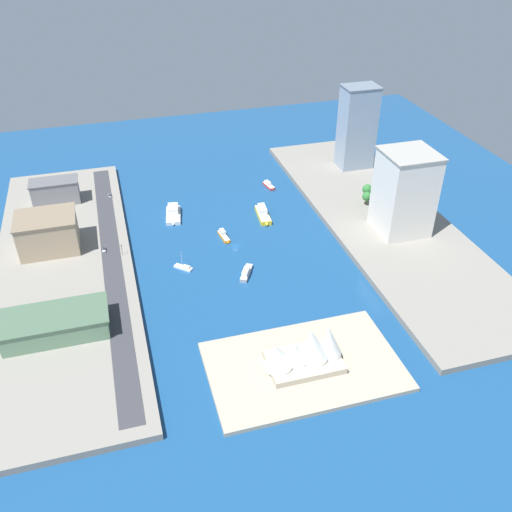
{
  "coord_description": "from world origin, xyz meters",
  "views": [
    {
      "loc": [
        60.82,
        254.68,
        169.37
      ],
      "look_at": [
        -6.28,
        20.89,
        5.55
      ],
      "focal_mm": 38.78,
      "sensor_mm": 36.0,
      "label": 1
    }
  ],
  "objects_px": {
    "tugboat_red": "(269,185)",
    "terminal_long_green": "(56,324)",
    "yacht_sleek_gray": "(246,272)",
    "water_taxi_orange": "(224,236)",
    "van_white": "(104,249)",
    "tower_tall_glass": "(357,127)",
    "warehouse_low_gray": "(55,191)",
    "ferry_yellow_fast": "(263,214)",
    "apartment_midrise_tan": "(48,233)",
    "sedan_silver": "(110,196)",
    "opera_landmark": "(303,351)",
    "sailboat_small_white": "(184,267)",
    "hotel_broad_white": "(404,192)",
    "ferry_white_commuter": "(173,213)",
    "traffic_light_waterfront": "(122,248)"
  },
  "relations": [
    {
      "from": "tugboat_red",
      "to": "yacht_sleek_gray",
      "type": "distance_m",
      "value": 102.41
    },
    {
      "from": "ferry_yellow_fast",
      "to": "water_taxi_orange",
      "type": "bearing_deg",
      "value": 30.25
    },
    {
      "from": "tugboat_red",
      "to": "sedan_silver",
      "type": "bearing_deg",
      "value": -4.4
    },
    {
      "from": "warehouse_low_gray",
      "to": "tugboat_red",
      "type": "bearing_deg",
      "value": 175.69
    },
    {
      "from": "yacht_sleek_gray",
      "to": "water_taxi_orange",
      "type": "bearing_deg",
      "value": -85.63
    },
    {
      "from": "water_taxi_orange",
      "to": "yacht_sleek_gray",
      "type": "xyz_separation_m",
      "value": [
        -2.98,
        38.97,
        0.15
      ]
    },
    {
      "from": "sailboat_small_white",
      "to": "van_white",
      "type": "xyz_separation_m",
      "value": [
        39.6,
        -23.91,
        3.48
      ]
    },
    {
      "from": "water_taxi_orange",
      "to": "traffic_light_waterfront",
      "type": "xyz_separation_m",
      "value": [
        57.61,
        7.24,
        6.27
      ]
    },
    {
      "from": "water_taxi_orange",
      "to": "van_white",
      "type": "height_order",
      "value": "van_white"
    },
    {
      "from": "hotel_broad_white",
      "to": "apartment_midrise_tan",
      "type": "xyz_separation_m",
      "value": [
        193.04,
        -34.48,
        -13.88
      ]
    },
    {
      "from": "ferry_white_commuter",
      "to": "traffic_light_waterfront",
      "type": "xyz_separation_m",
      "value": [
        33.61,
        39.97,
        5.54
      ]
    },
    {
      "from": "sailboat_small_white",
      "to": "ferry_white_commuter",
      "type": "bearing_deg",
      "value": -93.5
    },
    {
      "from": "tugboat_red",
      "to": "ferry_white_commuter",
      "type": "xyz_separation_m",
      "value": [
        68.02,
        22.13,
        0.98
      ]
    },
    {
      "from": "ferry_white_commuter",
      "to": "terminal_long_green",
      "type": "bearing_deg",
      "value": 55.07
    },
    {
      "from": "terminal_long_green",
      "to": "tower_tall_glass",
      "type": "relative_size",
      "value": 0.82
    },
    {
      "from": "yacht_sleek_gray",
      "to": "terminal_long_green",
      "type": "relative_size",
      "value": 0.34
    },
    {
      "from": "warehouse_low_gray",
      "to": "water_taxi_orange",
      "type": "bearing_deg",
      "value": 144.71
    },
    {
      "from": "tugboat_red",
      "to": "terminal_long_green",
      "type": "bearing_deg",
      "value": 41.12
    },
    {
      "from": "ferry_white_commuter",
      "to": "van_white",
      "type": "height_order",
      "value": "ferry_white_commuter"
    },
    {
      "from": "van_white",
      "to": "apartment_midrise_tan",
      "type": "bearing_deg",
      "value": -21.4
    },
    {
      "from": "water_taxi_orange",
      "to": "opera_landmark",
      "type": "distance_m",
      "value": 110.89
    },
    {
      "from": "opera_landmark",
      "to": "traffic_light_waterfront",
      "type": "bearing_deg",
      "value": -57.48
    },
    {
      "from": "water_taxi_orange",
      "to": "ferry_yellow_fast",
      "type": "height_order",
      "value": "ferry_yellow_fast"
    },
    {
      "from": "tugboat_red",
      "to": "hotel_broad_white",
      "type": "distance_m",
      "value": 99.39
    },
    {
      "from": "ferry_white_commuter",
      "to": "warehouse_low_gray",
      "type": "relative_size",
      "value": 0.77
    },
    {
      "from": "yacht_sleek_gray",
      "to": "opera_landmark",
      "type": "relative_size",
      "value": 0.44
    },
    {
      "from": "tower_tall_glass",
      "to": "warehouse_low_gray",
      "type": "xyz_separation_m",
      "value": [
        201.71,
        -1.03,
        -20.85
      ]
    },
    {
      "from": "ferry_yellow_fast",
      "to": "tower_tall_glass",
      "type": "distance_m",
      "value": 98.37
    },
    {
      "from": "yacht_sleek_gray",
      "to": "van_white",
      "type": "bearing_deg",
      "value": -28.79
    },
    {
      "from": "ferry_yellow_fast",
      "to": "hotel_broad_white",
      "type": "distance_m",
      "value": 84.62
    },
    {
      "from": "tugboat_red",
      "to": "traffic_light_waterfront",
      "type": "height_order",
      "value": "traffic_light_waterfront"
    },
    {
      "from": "yacht_sleek_gray",
      "to": "sedan_silver",
      "type": "relative_size",
      "value": 3.3
    },
    {
      "from": "warehouse_low_gray",
      "to": "sedan_silver",
      "type": "relative_size",
      "value": 6.18
    },
    {
      "from": "terminal_long_green",
      "to": "apartment_midrise_tan",
      "type": "height_order",
      "value": "apartment_midrise_tan"
    },
    {
      "from": "water_taxi_orange",
      "to": "tugboat_red",
      "type": "height_order",
      "value": "water_taxi_orange"
    },
    {
      "from": "terminal_long_green",
      "to": "van_white",
      "type": "bearing_deg",
      "value": -110.72
    },
    {
      "from": "sedan_silver",
      "to": "apartment_midrise_tan",
      "type": "bearing_deg",
      "value": 56.51
    },
    {
      "from": "ferry_yellow_fast",
      "to": "warehouse_low_gray",
      "type": "relative_size",
      "value": 0.81
    },
    {
      "from": "water_taxi_orange",
      "to": "tower_tall_glass",
      "type": "bearing_deg",
      "value": -149.71
    },
    {
      "from": "ferry_yellow_fast",
      "to": "tugboat_red",
      "type": "distance_m",
      "value": 41.13
    },
    {
      "from": "tugboat_red",
      "to": "van_white",
      "type": "bearing_deg",
      "value": 26.47
    },
    {
      "from": "apartment_midrise_tan",
      "to": "opera_landmark",
      "type": "relative_size",
      "value": 0.89
    },
    {
      "from": "ferry_yellow_fast",
      "to": "apartment_midrise_tan",
      "type": "relative_size",
      "value": 0.74
    },
    {
      "from": "sailboat_small_white",
      "to": "apartment_midrise_tan",
      "type": "xyz_separation_m",
      "value": [
        67.14,
        -34.7,
        12.52
      ]
    },
    {
      "from": "tower_tall_glass",
      "to": "water_taxi_orange",
      "type": "bearing_deg",
      "value": 30.29
    },
    {
      "from": "apartment_midrise_tan",
      "to": "hotel_broad_white",
      "type": "bearing_deg",
      "value": 169.87
    },
    {
      "from": "water_taxi_orange",
      "to": "ferry_white_commuter",
      "type": "distance_m",
      "value": 40.59
    },
    {
      "from": "water_taxi_orange",
      "to": "sailboat_small_white",
      "type": "bearing_deg",
      "value": 41.55
    },
    {
      "from": "yacht_sleek_gray",
      "to": "tower_tall_glass",
      "type": "height_order",
      "value": "tower_tall_glass"
    },
    {
      "from": "sailboat_small_white",
      "to": "van_white",
      "type": "distance_m",
      "value": 46.39
    }
  ]
}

